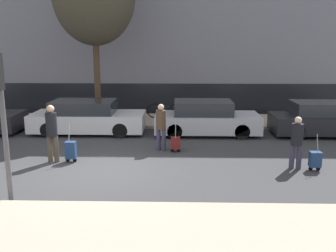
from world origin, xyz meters
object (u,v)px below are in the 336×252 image
object	(u,v)px
pedestrian_left	(52,130)
trolley_center	(176,143)
pedestrian_center	(161,124)
parked_car_2	(206,119)
parked_car_3	(325,120)
trolley_right	(315,159)
trolley_left	(71,150)
pedestrian_right	(297,140)
parked_bicycle	(165,111)
parked_car_1	(87,118)

from	to	relation	value
pedestrian_left	trolley_center	distance (m)	4.09
pedestrian_left	pedestrian_center	bearing A→B (deg)	-159.17
parked_car_2	parked_car_3	xyz separation A→B (m)	(4.83, -0.07, -0.01)
pedestrian_center	trolley_right	world-z (taller)	pedestrian_center
pedestrian_center	trolley_left	bearing A→B (deg)	49.44
pedestrian_center	pedestrian_right	bearing A→B (deg)	177.83
pedestrian_left	pedestrian_center	distance (m)	3.63
parked_car_3	trolley_center	bearing A→B (deg)	-157.11
pedestrian_left	parked_bicycle	xyz separation A→B (m)	(3.30, 6.56, -0.55)
trolley_center	pedestrian_right	xyz separation A→B (m)	(3.58, -1.67, 0.58)
parked_car_2	parked_car_3	world-z (taller)	parked_car_2
trolley_left	pedestrian_left	bearing A→B (deg)	-177.57
trolley_left	parked_bicycle	size ratio (longest dim) A/B	0.68
pedestrian_left	trolley_left	size ratio (longest dim) A/B	1.52
parked_car_2	pedestrian_left	size ratio (longest dim) A/B	2.32
pedestrian_left	pedestrian_right	size ratio (longest dim) A/B	1.15
parked_car_1	parked_bicycle	size ratio (longest dim) A/B	2.62
trolley_left	parked_car_2	bearing A→B (deg)	40.28
trolley_left	trolley_center	bearing A→B (deg)	20.05
pedestrian_left	trolley_center	size ratio (longest dim) A/B	1.72
parked_car_2	pedestrian_center	world-z (taller)	pedestrian_center
parked_car_2	pedestrian_center	size ratio (longest dim) A/B	2.58
parked_car_3	trolley_right	xyz separation A→B (m)	(-1.94, -4.38, -0.30)
trolley_left	trolley_right	xyz separation A→B (m)	(7.40, -0.62, -0.05)
parked_car_2	pedestrian_left	distance (m)	6.37
trolley_center	trolley_right	distance (m)	4.50
pedestrian_center	pedestrian_right	distance (m)	4.50
parked_car_3	trolley_left	size ratio (longest dim) A/B	3.63
parked_car_3	pedestrian_left	size ratio (longest dim) A/B	2.40
pedestrian_left	trolley_right	bearing A→B (deg)	173.19
parked_car_1	trolley_left	xyz separation A→B (m)	(0.40, -3.96, -0.25)
parked_car_3	pedestrian_right	distance (m)	4.90
trolley_left	pedestrian_right	bearing A→B (deg)	-3.90
pedestrian_right	trolley_right	distance (m)	0.78
parked_car_2	trolley_right	size ratio (longest dim) A/B	3.81
parked_car_3	pedestrian_left	bearing A→B (deg)	-159.09
parked_car_3	parked_bicycle	world-z (taller)	parked_car_3
parked_car_1	parked_car_3	size ratio (longest dim) A/B	1.06
trolley_left	trolley_center	world-z (taller)	trolley_left
parked_car_3	pedestrian_center	size ratio (longest dim) A/B	2.67
trolley_center	parked_car_1	bearing A→B (deg)	143.25
trolley_left	pedestrian_center	bearing A→B (deg)	26.92
parked_car_2	pedestrian_left	bearing A→B (deg)	-142.76
parked_bicycle	parked_car_1	bearing A→B (deg)	-140.70
pedestrian_center	trolley_right	xyz separation A→B (m)	(4.62, -2.04, -0.58)
parked_car_2	trolley_center	world-z (taller)	parked_car_2
pedestrian_left	pedestrian_right	bearing A→B (deg)	174.08
parked_car_2	parked_car_3	bearing A→B (deg)	-0.82
parked_car_3	trolley_right	size ratio (longest dim) A/B	3.93
parked_car_1	trolley_center	distance (m)	4.62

